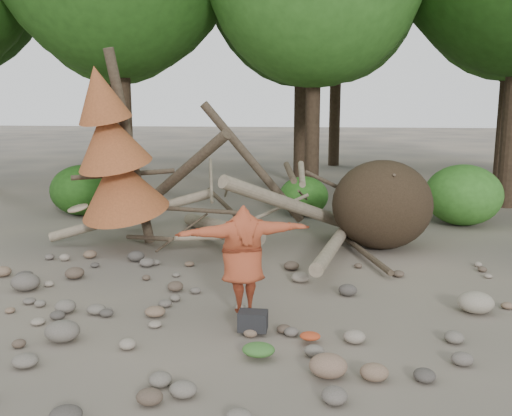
# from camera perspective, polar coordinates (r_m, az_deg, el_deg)

# --- Properties ---
(ground) EXTENTS (120.00, 120.00, 0.00)m
(ground) POSITION_cam_1_polar(r_m,az_deg,el_deg) (8.97, -1.65, -10.63)
(ground) COLOR #514C44
(ground) RESTS_ON ground
(deadfall_pile) EXTENTS (8.55, 5.24, 3.30)m
(deadfall_pile) POSITION_cam_1_polar(r_m,az_deg,el_deg) (12.75, 9.94, 0.15)
(deadfall_pile) COLOR #332619
(deadfall_pile) RESTS_ON ground
(dead_conifer) EXTENTS (2.06, 2.16, 4.35)m
(dead_conifer) POSITION_cam_1_polar(r_m,az_deg,el_deg) (12.44, -13.99, 5.13)
(dead_conifer) COLOR #4C3F30
(dead_conifer) RESTS_ON ground
(bush_left) EXTENTS (1.80, 1.80, 1.44)m
(bush_left) POSITION_cam_1_polar(r_m,az_deg,el_deg) (17.02, -16.97, 1.72)
(bush_left) COLOR #215015
(bush_left) RESTS_ON ground
(bush_mid) EXTENTS (1.40, 1.40, 1.12)m
(bush_mid) POSITION_cam_1_polar(r_m,az_deg,el_deg) (16.30, 4.80, 1.20)
(bush_mid) COLOR #2C651D
(bush_mid) RESTS_ON ground
(bush_right) EXTENTS (2.00, 2.00, 1.60)m
(bush_right) POSITION_cam_1_polar(r_m,az_deg,el_deg) (15.95, 20.01, 1.24)
(bush_right) COLOR #377825
(bush_right) RESTS_ON ground
(frisbee_thrower) EXTENTS (3.51, 1.40, 1.75)m
(frisbee_thrower) POSITION_cam_1_polar(r_m,az_deg,el_deg) (8.61, -1.33, -5.13)
(frisbee_thrower) COLOR #9B3E23
(frisbee_thrower) RESTS_ON ground
(backpack) EXTENTS (0.42, 0.28, 0.27)m
(backpack) POSITION_cam_1_polar(r_m,az_deg,el_deg) (8.24, -0.31, -11.60)
(backpack) COLOR black
(backpack) RESTS_ON ground
(cloth_green) EXTENTS (0.42, 0.35, 0.16)m
(cloth_green) POSITION_cam_1_polar(r_m,az_deg,el_deg) (7.53, 0.25, -14.32)
(cloth_green) COLOR #346327
(cloth_green) RESTS_ON ground
(cloth_orange) EXTENTS (0.28, 0.23, 0.10)m
(cloth_orange) POSITION_cam_1_polar(r_m,az_deg,el_deg) (8.02, 5.43, -12.96)
(cloth_orange) COLOR #A63A1C
(cloth_orange) RESTS_ON ground
(boulder_front_left) EXTENTS (0.48, 0.43, 0.29)m
(boulder_front_left) POSITION_cam_1_polar(r_m,az_deg,el_deg) (8.45, -18.80, -11.57)
(boulder_front_left) COLOR #635C52
(boulder_front_left) RESTS_ON ground
(boulder_front_right) EXTENTS (0.46, 0.42, 0.28)m
(boulder_front_right) POSITION_cam_1_polar(r_m,az_deg,el_deg) (7.14, 7.23, -15.37)
(boulder_front_right) COLOR #806350
(boulder_front_right) RESTS_ON ground
(boulder_mid_right) EXTENTS (0.56, 0.50, 0.33)m
(boulder_mid_right) POSITION_cam_1_polar(r_m,az_deg,el_deg) (9.63, 21.12, -8.80)
(boulder_mid_right) COLOR gray
(boulder_mid_right) RESTS_ON ground
(boulder_mid_left) EXTENTS (0.50, 0.45, 0.30)m
(boulder_mid_left) POSITION_cam_1_polar(r_m,az_deg,el_deg) (10.77, -22.06, -6.88)
(boulder_mid_left) COLOR #5D564E
(boulder_mid_left) RESTS_ON ground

